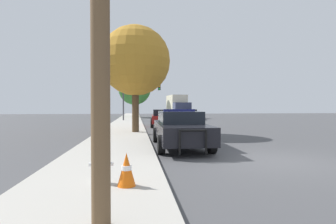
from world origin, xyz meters
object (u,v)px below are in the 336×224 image
fire_hydrant (101,163)px  traffic_light (140,92)px  police_car (180,128)px  car_background_oncoming (190,114)px  tree_sidewalk_far (135,89)px  box_truck (177,106)px  car_background_midblock (162,118)px  tree_sidewalk_near (135,61)px  traffic_cone (126,169)px

fire_hydrant → traffic_light: bearing=87.4°
police_car → car_background_oncoming: bearing=-101.8°
police_car → tree_sidewalk_far: 30.96m
box_truck → tree_sidewalk_far: size_ratio=1.02×
car_background_midblock → tree_sidewalk_near: size_ratio=0.61×
car_background_midblock → car_background_oncoming: (4.87, 12.03, -0.04)m
car_background_midblock → tree_sidewalk_far: tree_sidewalk_far is taller
box_truck → tree_sidewalk_near: 23.17m
traffic_light → car_background_midblock: bearing=-78.9°
fire_hydrant → tree_sidewalk_far: tree_sidewalk_far is taller
tree_sidewalk_far → traffic_cone: (0.00, -36.29, -4.05)m
traffic_light → tree_sidewalk_near: (-0.45, -14.39, 1.07)m
traffic_light → tree_sidewalk_near: bearing=-91.8°
fire_hydrant → box_truck: bearing=78.3°
car_background_midblock → car_background_oncoming: bearing=71.5°
car_background_oncoming → tree_sidewalk_near: (-7.07, -17.55, 3.76)m
car_background_midblock → box_truck: 17.15m
car_background_oncoming → traffic_cone: bearing=78.1°
police_car → traffic_cone: size_ratio=8.27×
fire_hydrant → box_truck: 33.71m
traffic_light → tree_sidewalk_near: size_ratio=0.70×
police_car → traffic_cone: (-2.00, -5.62, -0.34)m
car_background_oncoming → traffic_cone: car_background_oncoming is taller
police_car → tree_sidewalk_near: tree_sidewalk_near is taller
car_background_oncoming → police_car: bearing=79.4°
car_background_midblock → tree_sidewalk_near: 7.01m
tree_sidewalk_near → traffic_cone: size_ratio=10.06×
fire_hydrant → car_background_oncoming: (7.74, 28.36, 0.18)m
fire_hydrant → car_background_midblock: bearing=80.0°
car_background_oncoming → tree_sidewalk_far: size_ratio=0.69×
car_background_oncoming → tree_sidewalk_near: bearing=70.3°
tree_sidewalk_far → tree_sidewalk_near: bearing=-89.6°
fire_hydrant → tree_sidewalk_near: bearing=86.4°
car_background_oncoming → tree_sidewalk_near: size_ratio=0.73×
tree_sidewalk_near → traffic_cone: tree_sidewalk_near is taller
police_car → tree_sidewalk_near: (-1.84, 5.44, 3.69)m
box_truck → traffic_cone: (-6.32, -33.23, -1.34)m
car_background_oncoming → tree_sidewalk_near: 19.29m
police_car → car_background_midblock: police_car is taller
police_car → traffic_light: traffic_light is taller
tree_sidewalk_far → tree_sidewalk_near: (0.16, -25.23, -0.02)m
car_background_oncoming → tree_sidewalk_far: (-7.23, 7.68, 3.78)m
tree_sidewalk_far → tree_sidewalk_near: tree_sidewalk_far is taller
traffic_light → car_background_oncoming: traffic_light is taller
police_car → traffic_cone: bearing=71.3°
traffic_light → traffic_cone: bearing=-91.4°
car_background_midblock → fire_hydrant: bearing=-96.4°
traffic_light → box_truck: size_ratio=0.64×
car_background_midblock → tree_sidewalk_near: bearing=-108.2°
car_background_oncoming → tree_sidewalk_far: 11.21m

